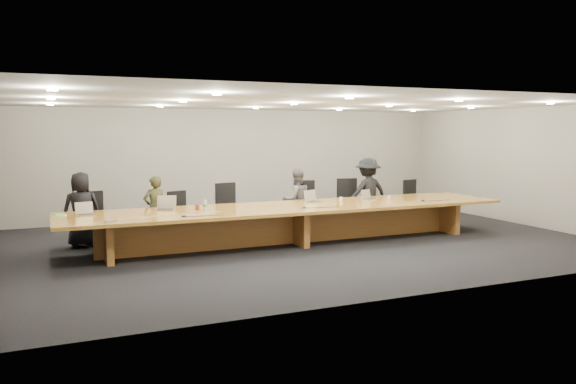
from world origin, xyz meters
name	(u,v)px	position (x,y,z in m)	size (l,w,h in m)	color
ground	(294,243)	(0.00, 0.00, 0.00)	(12.00, 12.00, 0.00)	black
back_wall	(233,163)	(0.00, 4.00, 1.40)	(12.00, 0.02, 2.80)	beige
conference_table	(294,217)	(0.00, 0.00, 0.52)	(9.00, 1.80, 0.75)	#9B6521
chair_far_left	(96,218)	(-3.67, 1.32, 0.54)	(0.55, 0.55, 1.08)	black
chair_left	(182,215)	(-1.98, 1.27, 0.51)	(0.52, 0.52, 1.02)	black
chair_mid_left	(231,209)	(-0.91, 1.31, 0.57)	(0.58, 0.58, 1.15)	black
chair_mid_right	(306,205)	(0.88, 1.31, 0.57)	(0.58, 0.58, 1.14)	black
chair_right	(349,202)	(1.98, 1.27, 0.57)	(0.58, 0.58, 1.15)	black
chair_far_right	(416,200)	(3.92, 1.33, 0.53)	(0.53, 0.53, 1.05)	black
person_a	(82,209)	(-3.93, 1.28, 0.73)	(0.71, 0.46, 1.46)	black
person_b	(155,209)	(-2.54, 1.21, 0.67)	(0.49, 0.32, 1.35)	#30301A
person_c	(296,200)	(0.59, 1.19, 0.71)	(0.69, 0.54, 1.42)	#58585A
person_d	(368,192)	(2.40, 1.13, 0.81)	(1.04, 0.60, 1.62)	black
laptop_a	(86,209)	(-3.91, 0.28, 0.87)	(0.31, 0.22, 0.24)	tan
laptop_b	(165,203)	(-2.49, 0.39, 0.89)	(0.36, 0.26, 0.28)	tan
laptop_d	(314,196)	(0.62, 0.34, 0.88)	(0.34, 0.25, 0.27)	#BBAC8F
laptop_e	(370,195)	(1.93, 0.28, 0.86)	(0.29, 0.21, 0.23)	#B7A88C
water_bottle	(205,206)	(-1.82, 0.00, 0.85)	(0.07, 0.07, 0.20)	#B1C1BC
amber_mug	(197,207)	(-1.92, 0.20, 0.80)	(0.08, 0.08, 0.10)	brown
paper_cup_near	(341,199)	(1.23, 0.29, 0.79)	(0.07, 0.07, 0.09)	white
paper_cup_far	(389,198)	(2.30, 0.07, 0.80)	(0.08, 0.08, 0.09)	silver
notepad	(59,216)	(-4.35, 0.38, 0.76)	(0.24, 0.19, 0.01)	silver
lime_gadget	(59,214)	(-4.35, 0.39, 0.78)	(0.18, 0.10, 0.03)	#5BBF33
av_box	(111,221)	(-3.58, -0.63, 0.76)	(0.17, 0.13, 0.03)	#B2B2B7
mic_left	(184,216)	(-2.35, -0.57, 0.76)	(0.12, 0.12, 0.03)	black
mic_center	(304,207)	(0.05, -0.39, 0.76)	(0.11, 0.11, 0.03)	black
mic_right	(423,201)	(2.85, -0.39, 0.76)	(0.10, 0.10, 0.03)	black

